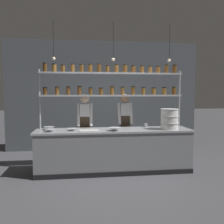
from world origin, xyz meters
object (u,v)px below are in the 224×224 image
chef_center (125,123)px  serving_cup_front (146,125)px  prep_bowl_near_left (115,129)px  prep_bowl_near_right (50,130)px  spice_shelf_unit (112,85)px  container_stack (170,119)px  prep_bowl_center_back (49,128)px  cutting_board (89,131)px  chef_left (85,124)px  prep_bowl_center_front (72,130)px

chef_center → serving_cup_front: (0.41, -0.42, -0.01)m
prep_bowl_near_left → prep_bowl_near_right: prep_bowl_near_left is taller
spice_shelf_unit → prep_bowl_near_right: size_ratio=15.79×
container_stack → prep_bowl_center_back: size_ratio=1.88×
chef_center → cutting_board: 1.26m
chef_left → chef_center: bearing=10.0°
cutting_board → prep_bowl_center_back: prep_bowl_center_back is taller
serving_cup_front → container_stack: bearing=-44.8°
container_stack → prep_bowl_center_back: bearing=173.6°
container_stack → prep_bowl_near_left: bearing=-178.1°
cutting_board → serving_cup_front: 1.39m
spice_shelf_unit → prep_bowl_center_front: 1.36m
spice_shelf_unit → chef_left: bearing=159.7°
chef_left → container_stack: chef_left is taller
prep_bowl_near_left → serving_cup_front: (0.79, 0.45, 0.01)m
prep_bowl_center_front → prep_bowl_center_back: prep_bowl_center_back is taller
spice_shelf_unit → chef_left: (-0.62, 0.23, -0.92)m
container_stack → prep_bowl_near_right: 2.53m
prep_bowl_near_right → serving_cup_front: (2.11, 0.41, 0.01)m
cutting_board → prep_bowl_center_back: 0.91m
prep_bowl_center_back → prep_bowl_near_right: (0.06, -0.29, -0.00)m
prep_bowl_center_back → prep_bowl_near_left: bearing=-13.5°
chef_center → container_stack: 1.18m
spice_shelf_unit → chef_center: spice_shelf_unit is taller
prep_bowl_near_right → container_stack: bearing=-0.0°
cutting_board → prep_bowl_center_back: bearing=158.3°
chef_left → container_stack: bearing=-18.5°
chef_center → serving_cup_front: chef_center is taller
prep_bowl_center_back → container_stack: bearing=-6.4°
spice_shelf_unit → serving_cup_front: spice_shelf_unit is taller
serving_cup_front → chef_center: bearing=134.5°
cutting_board → serving_cup_front: (1.32, 0.46, 0.03)m
cutting_board → chef_left: bearing=95.3°
chef_center → prep_bowl_near_right: (-1.69, -0.83, -0.02)m
serving_cup_front → spice_shelf_unit: bearing=174.6°
prep_bowl_center_front → chef_left: bearing=66.5°
container_stack → cutting_board: (-1.73, -0.05, -0.21)m
chef_left → cutting_board: bearing=-81.5°
container_stack → prep_bowl_near_right: bearing=180.0°
prep_bowl_center_back → serving_cup_front: 2.17m
chef_left → prep_bowl_center_front: chef_left is taller
spice_shelf_unit → prep_bowl_near_left: spice_shelf_unit is taller
chef_center → prep_bowl_near_right: size_ratio=8.17×
serving_cup_front → chef_left: bearing=167.7°
spice_shelf_unit → cutting_board: 1.22m
prep_bowl_near_left → prep_bowl_center_front: 0.88m
chef_center → prep_bowl_near_left: (-0.38, -0.87, -0.01)m
prep_bowl_near_left → prep_bowl_center_front: bearing=172.2°
chef_center → prep_bowl_near_right: 1.89m
chef_center → prep_bowl_center_back: bearing=-162.7°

